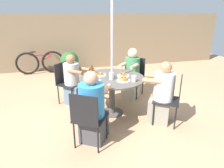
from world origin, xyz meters
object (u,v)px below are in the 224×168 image
object	(u,v)px
diner_west	(73,82)
pancake_plate_c	(100,75)
patio_chair_south	(134,74)
pancake_plate_b	(123,75)
diner_east	(162,96)
pancake_plate_d	(94,79)
coffee_cup	(134,79)
drinking_glass_a	(111,76)
diner_north	(93,111)
syrup_bottle	(92,70)
pancake_plate_a	(123,80)
potted_shrub	(70,61)
diner_south	(132,75)
bicycle	(40,62)
patio_chair_north	(88,117)
patio_chair_west	(67,80)
patio_table	(112,83)
patio_chair_east	(172,97)

from	to	relation	value
diner_west	pancake_plate_c	distance (m)	0.71
patio_chair_south	pancake_plate_b	distance (m)	0.97
diner_east	pancake_plate_d	size ratio (longest dim) A/B	4.71
diner_west	coffee_cup	distance (m)	1.40
pancake_plate_c	drinking_glass_a	bearing A→B (deg)	-62.01
diner_north	pancake_plate_c	world-z (taller)	diner_north
syrup_bottle	pancake_plate_b	bearing A→B (deg)	-28.01
pancake_plate_a	syrup_bottle	xyz separation A→B (m)	(-0.47, 0.57, 0.04)
drinking_glass_a	potted_shrub	size ratio (longest dim) A/B	0.18
pancake_plate_a	pancake_plate_b	size ratio (longest dim) A/B	1.00
pancake_plate_a	pancake_plate_b	bearing A→B (deg)	74.72
pancake_plate_a	diner_east	bearing A→B (deg)	-24.65
drinking_glass_a	pancake_plate_c	bearing A→B (deg)	117.99
diner_south	drinking_glass_a	size ratio (longest dim) A/B	8.71
bicycle	potted_shrub	distance (m)	0.93
patio_chair_north	patio_chair_south	world-z (taller)	same
patio_chair_west	pancake_plate_d	bearing A→B (deg)	71.57
pancake_plate_c	patio_chair_west	bearing A→B (deg)	137.80
diner_east	patio_table	bearing A→B (deg)	90.00
pancake_plate_a	pancake_plate_b	world-z (taller)	pancake_plate_a
patio_table	bicycle	bearing A→B (deg)	116.36
patio_chair_east	coffee_cup	size ratio (longest dim) A/B	8.35
pancake_plate_a	syrup_bottle	size ratio (longest dim) A/B	1.42
pancake_plate_c	patio_chair_east	bearing A→B (deg)	-35.99
pancake_plate_d	syrup_bottle	world-z (taller)	syrup_bottle
diner_south	drinking_glass_a	distance (m)	1.08
patio_chair_south	bicycle	xyz separation A→B (m)	(-2.30, 2.32, -0.14)
pancake_plate_c	syrup_bottle	bearing A→B (deg)	129.62
patio_chair_south	pancake_plate_a	world-z (taller)	patio_chair_south
diner_north	drinking_glass_a	bearing A→B (deg)	88.13
pancake_plate_a	bicycle	xyz separation A→B (m)	(-1.69, 3.37, -0.40)
patio_chair_north	drinking_glass_a	size ratio (longest dim) A/B	6.72
patio_chair_north	coffee_cup	world-z (taller)	patio_chair_north
patio_table	syrup_bottle	size ratio (longest dim) A/B	7.24
bicycle	potted_shrub	xyz separation A→B (m)	(0.90, -0.23, 0.04)
patio_table	diner_north	distance (m)	0.93
patio_chair_east	patio_chair_west	bearing A→B (deg)	86.33
diner_south	coffee_cup	xyz separation A→B (m)	(-0.32, -1.00, 0.27)
syrup_bottle	pancake_plate_d	bearing A→B (deg)	-93.02
diner_east	syrup_bottle	size ratio (longest dim) A/B	6.66
syrup_bottle	coffee_cup	world-z (taller)	syrup_bottle
patio_chair_east	potted_shrub	distance (m)	3.85
pancake_plate_d	syrup_bottle	distance (m)	0.43
patio_chair_north	patio_chair_east	distance (m)	1.52
patio_chair_east	patio_chair_west	xyz separation A→B (m)	(-1.72, 1.36, 0.00)
pancake_plate_c	coffee_cup	distance (m)	0.71
patio_chair_west	pancake_plate_d	xyz separation A→B (m)	(0.47, -0.83, 0.26)
patio_chair_north	diner_north	distance (m)	0.17
diner_west	potted_shrub	bearing A→B (deg)	-138.89
patio_table	patio_chair_west	distance (m)	1.11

